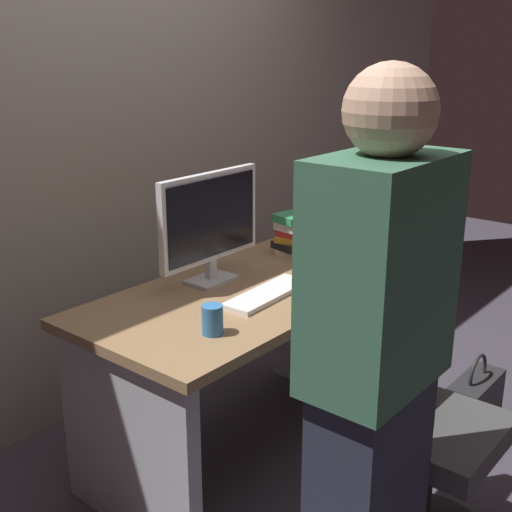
{
  "coord_description": "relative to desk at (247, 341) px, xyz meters",
  "views": [
    {
      "loc": [
        -1.9,
        -1.62,
        1.67
      ],
      "look_at": [
        0.0,
        -0.05,
        0.89
      ],
      "focal_mm": 46.55,
      "sensor_mm": 36.0,
      "label": 1
    }
  ],
  "objects": [
    {
      "name": "desk",
      "position": [
        0.0,
        0.0,
        0.0
      ],
      "size": [
        1.41,
        0.74,
        0.74
      ],
      "color": "#93704C",
      "rests_on": "ground"
    },
    {
      "name": "cell_phone",
      "position": [
        0.52,
        -0.19,
        0.23
      ],
      "size": [
        0.1,
        0.16,
        0.01
      ],
      "primitive_type": "cube",
      "rotation": [
        0.0,
        0.0,
        0.21
      ],
      "color": "black",
      "rests_on": "desk"
    },
    {
      "name": "book_stack",
      "position": [
        0.52,
        0.13,
        0.32
      ],
      "size": [
        0.23,
        0.18,
        0.19
      ],
      "color": "beige",
      "rests_on": "desk"
    },
    {
      "name": "handbag",
      "position": [
        0.75,
        -0.7,
        -0.37
      ],
      "size": [
        0.34,
        0.14,
        0.38
      ],
      "color": "#262628",
      "rests_on": "ground"
    },
    {
      "name": "office_chair",
      "position": [
        -0.06,
        -0.79,
        -0.08
      ],
      "size": [
        0.52,
        0.52,
        0.94
      ],
      "color": "black",
      "rests_on": "ground"
    },
    {
      "name": "cup_near_keyboard",
      "position": [
        -0.4,
        -0.19,
        0.28
      ],
      "size": [
        0.07,
        0.07,
        0.1
      ],
      "primitive_type": "cylinder",
      "color": "#3372B2",
      "rests_on": "desk"
    },
    {
      "name": "ground_plane",
      "position": [
        0.0,
        0.0,
        -0.51
      ],
      "size": [
        9.0,
        9.0,
        0.0
      ],
      "primitive_type": "plane",
      "color": "#3D3842"
    },
    {
      "name": "monitor",
      "position": [
        -0.03,
        0.17,
        0.49
      ],
      "size": [
        0.54,
        0.14,
        0.46
      ],
      "color": "silver",
      "rests_on": "desk"
    },
    {
      "name": "person_at_desk",
      "position": [
        -0.53,
        -0.88,
        0.33
      ],
      "size": [
        0.4,
        0.24,
        1.64
      ],
      "color": "#262838",
      "rests_on": "ground"
    },
    {
      "name": "keyboard",
      "position": [
        -0.01,
        -0.11,
        0.24
      ],
      "size": [
        0.44,
        0.15,
        0.02
      ],
      "primitive_type": "cube",
      "rotation": [
        0.0,
        0.0,
        0.05
      ],
      "color": "white",
      "rests_on": "desk"
    },
    {
      "name": "wall_back",
      "position": [
        0.0,
        0.86,
        0.99
      ],
      "size": [
        6.4,
        0.1,
        3.0
      ],
      "primitive_type": "cube",
      "color": "#9E9384",
      "rests_on": "ground"
    },
    {
      "name": "mouse",
      "position": [
        0.27,
        -0.09,
        0.25
      ],
      "size": [
        0.06,
        0.1,
        0.03
      ],
      "primitive_type": "ellipsoid",
      "color": "white",
      "rests_on": "desk"
    }
  ]
}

